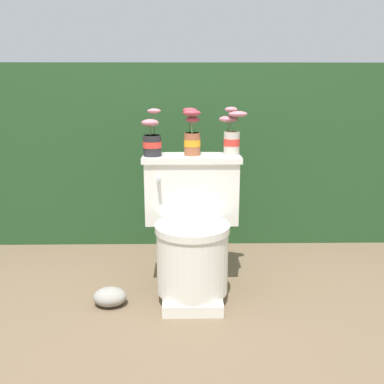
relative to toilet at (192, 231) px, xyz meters
name	(u,v)px	position (x,y,z in m)	size (l,w,h in m)	color
ground_plane	(179,301)	(-0.07, -0.10, -0.34)	(12.00, 12.00, 0.00)	brown
hedge_backdrop	(180,148)	(-0.07, 1.14, 0.26)	(4.40, 0.85, 1.21)	#234723
toilet	(192,231)	(0.00, 0.00, 0.00)	(0.51, 0.52, 0.72)	silver
potted_plant_left	(152,140)	(-0.20, 0.11, 0.46)	(0.10, 0.11, 0.24)	#262628
potted_plant_midleft	(192,135)	(0.00, 0.14, 0.48)	(0.09, 0.11, 0.24)	#9E5638
potted_plant_middle	(232,134)	(0.21, 0.14, 0.48)	(0.14, 0.10, 0.25)	beige
garden_stone	(110,297)	(-0.41, -0.13, -0.30)	(0.17, 0.13, 0.09)	gray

